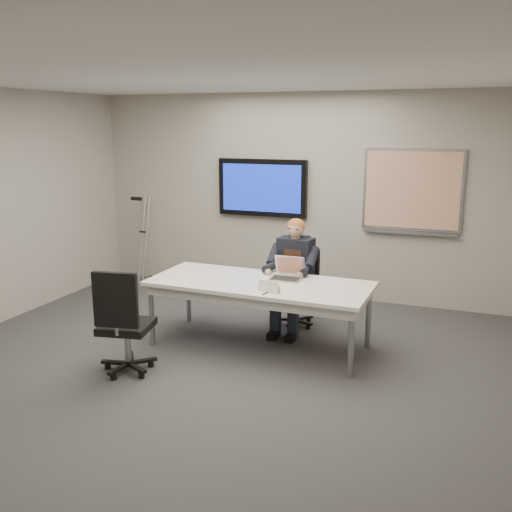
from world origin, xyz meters
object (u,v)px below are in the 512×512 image
(conference_table, at_px, (259,289))
(seated_person, at_px, (291,287))
(office_chair_near, at_px, (126,341))
(office_chair_far, at_px, (298,301))
(laptop, at_px, (288,273))

(conference_table, height_order, seated_person, seated_person)
(office_chair_near, bearing_deg, office_chair_far, -131.92)
(office_chair_near, bearing_deg, conference_table, -141.88)
(office_chair_near, relative_size, laptop, 3.16)
(office_chair_far, bearing_deg, office_chair_near, -99.21)
(office_chair_far, distance_m, office_chair_near, 2.25)
(laptop, bearing_deg, office_chair_far, 95.31)
(seated_person, bearing_deg, conference_table, -99.93)
(conference_table, relative_size, office_chair_far, 2.57)
(office_chair_near, height_order, seated_person, seated_person)
(office_chair_near, xyz_separation_m, laptop, (1.20, 1.36, 0.46))
(office_chair_far, bearing_deg, conference_table, -81.40)
(office_chair_near, bearing_deg, laptop, -142.81)
(office_chair_near, distance_m, seated_person, 2.05)
(office_chair_near, bearing_deg, seated_person, -134.90)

